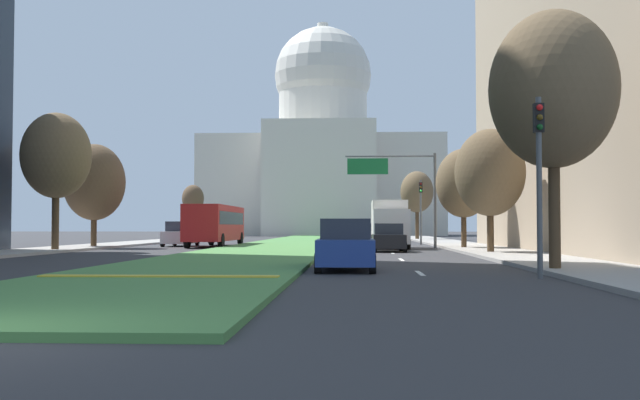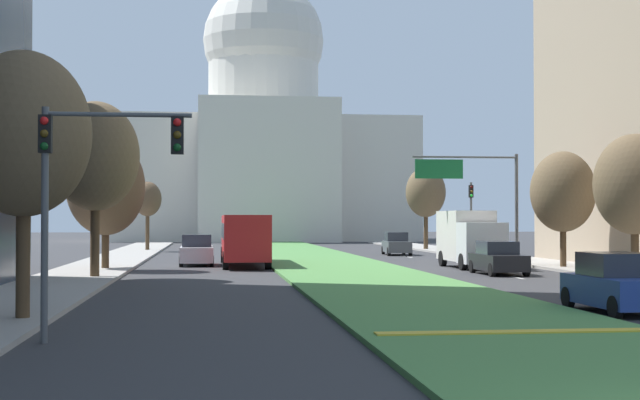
% 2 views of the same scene
% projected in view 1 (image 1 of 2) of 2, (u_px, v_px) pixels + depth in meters
% --- Properties ---
extents(ground_plane, '(260.00, 260.00, 0.00)m').
position_uv_depth(ground_plane, '(295.00, 243.00, 63.89)').
color(ground_plane, '#333335').
extents(grass_median, '(7.16, 98.26, 0.14)m').
position_uv_depth(grass_median, '(290.00, 244.00, 58.44)').
color(grass_median, '#4C8442').
rests_on(grass_median, ground_plane).
extents(median_curb_nose, '(6.44, 0.50, 0.04)m').
position_uv_depth(median_curb_nose, '(159.00, 276.00, 19.50)').
color(median_curb_nose, gold).
rests_on(median_curb_nose, grass_median).
extents(lane_dashes_right, '(0.16, 44.33, 0.01)m').
position_uv_depth(lane_dashes_right, '(388.00, 250.00, 45.59)').
color(lane_dashes_right, silver).
rests_on(lane_dashes_right, ground_plane).
extents(sidewalk_left, '(4.00, 98.26, 0.15)m').
position_uv_depth(sidewalk_left, '(107.00, 245.00, 53.62)').
color(sidewalk_left, '#9E9991').
rests_on(sidewalk_left, ground_plane).
extents(sidewalk_right, '(4.00, 98.26, 0.15)m').
position_uv_depth(sidewalk_right, '(464.00, 246.00, 52.37)').
color(sidewalk_right, '#9E9991').
rests_on(sidewalk_right, ground_plane).
extents(capitol_building, '(37.79, 24.27, 34.69)m').
position_uv_depth(capitol_building, '(323.00, 157.00, 118.09)').
color(capitol_building, beige).
rests_on(capitol_building, ground_plane).
extents(traffic_light_near_right, '(0.28, 0.35, 5.20)m').
position_uv_depth(traffic_light_near_right, '(539.00, 163.00, 20.89)').
color(traffic_light_near_right, '#515456').
rests_on(traffic_light_near_right, ground_plane).
extents(traffic_light_far_right, '(0.28, 0.35, 5.20)m').
position_uv_depth(traffic_light_far_right, '(421.00, 203.00, 58.58)').
color(traffic_light_far_right, '#515456').
rests_on(traffic_light_far_right, ground_plane).
extents(overhead_guide_sign, '(6.24, 0.20, 6.50)m').
position_uv_depth(overhead_guide_sign, '(400.00, 180.00, 50.13)').
color(overhead_guide_sign, '#515456').
rests_on(overhead_guide_sign, ground_plane).
extents(street_tree_right_near, '(4.09, 4.09, 8.47)m').
position_uv_depth(street_tree_right_near, '(553.00, 90.00, 23.54)').
color(street_tree_right_near, '#4C3823').
rests_on(street_tree_right_near, ground_plane).
extents(street_tree_left_mid, '(3.98, 3.98, 8.07)m').
position_uv_depth(street_tree_left_mid, '(56.00, 156.00, 42.31)').
color(street_tree_left_mid, '#4C3823').
rests_on(street_tree_left_mid, ground_plane).
extents(street_tree_right_mid, '(3.70, 3.70, 6.64)m').
position_uv_depth(street_tree_right_mid, '(490.00, 173.00, 38.58)').
color(street_tree_right_mid, '#4C3823').
rests_on(street_tree_right_mid, ground_plane).
extents(street_tree_left_far, '(4.14, 4.14, 7.05)m').
position_uv_depth(street_tree_left_far, '(94.00, 182.00, 49.40)').
color(street_tree_left_far, '#4C3823').
rests_on(street_tree_left_far, ground_plane).
extents(street_tree_right_far, '(3.52, 3.52, 6.43)m').
position_uv_depth(street_tree_right_far, '(463.00, 183.00, 46.59)').
color(street_tree_right_far, '#4C3823').
rests_on(street_tree_right_far, ground_plane).
extents(street_tree_left_distant, '(2.35, 2.35, 5.91)m').
position_uv_depth(street_tree_left_distant, '(193.00, 199.00, 78.37)').
color(street_tree_left_distant, '#4C3823').
rests_on(street_tree_left_distant, ground_plane).
extents(street_tree_right_distant, '(3.48, 3.48, 7.26)m').
position_uv_depth(street_tree_right_distant, '(417.00, 192.00, 76.70)').
color(street_tree_right_distant, '#4C3823').
rests_on(street_tree_right_distant, ground_plane).
extents(sedan_lead_stopped, '(1.96, 4.16, 1.74)m').
position_uv_depth(sedan_lead_stopped, '(345.00, 246.00, 24.59)').
color(sedan_lead_stopped, navy).
rests_on(sedan_lead_stopped, ground_plane).
extents(sedan_midblock, '(1.90, 4.13, 1.64)m').
position_uv_depth(sedan_midblock, '(388.00, 238.00, 42.60)').
color(sedan_midblock, black).
rests_on(sedan_midblock, ground_plane).
extents(sedan_distant, '(1.99, 4.50, 1.83)m').
position_uv_depth(sedan_distant, '(180.00, 235.00, 53.97)').
color(sedan_distant, silver).
rests_on(sedan_distant, ground_plane).
extents(sedan_far_horizon, '(2.09, 4.39, 1.74)m').
position_uv_depth(sedan_far_horizon, '(376.00, 233.00, 67.36)').
color(sedan_far_horizon, '#4C5156').
rests_on(sedan_far_horizon, ground_plane).
extents(box_truck_delivery, '(2.40, 6.40, 3.20)m').
position_uv_depth(box_truck_delivery, '(390.00, 223.00, 48.78)').
color(box_truck_delivery, silver).
rests_on(box_truck_delivery, ground_plane).
extents(city_bus, '(2.62, 11.00, 2.95)m').
position_uv_depth(city_bus, '(215.00, 222.00, 53.06)').
color(city_bus, '#B21E1E').
rests_on(city_bus, ground_plane).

